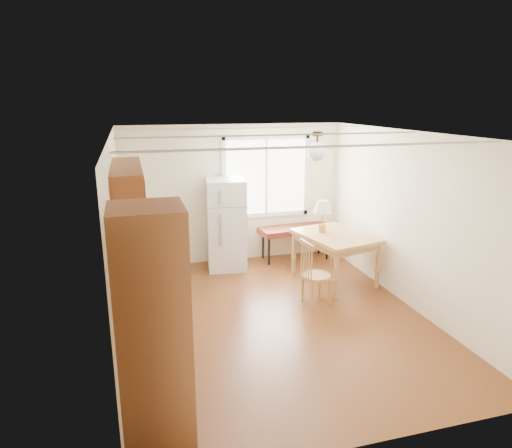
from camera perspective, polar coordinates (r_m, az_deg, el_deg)
name	(u,v)px	position (r m, az deg, el deg)	size (l,w,h in m)	color
room_shell	(277,231)	(5.97, 2.59, -0.86)	(4.60, 5.60, 2.62)	#4C250F
kitchen_run	(146,293)	(5.23, -13.54, -8.42)	(0.65, 3.40, 2.20)	brown
window_unit	(266,177)	(8.38, 1.26, 5.94)	(1.64, 0.05, 1.51)	white
pendant_light	(317,150)	(6.39, 7.62, 9.11)	(0.26, 0.26, 0.40)	#2F2314
refrigerator	(226,224)	(8.01, -3.76, -0.04)	(0.73, 0.73, 1.60)	silver
bench	(295,230)	(8.52, 4.94, -0.77)	(1.41, 0.65, 0.63)	#551C14
dining_table	(335,240)	(7.51, 9.86, -2.03)	(1.23, 1.47, 0.81)	#A67740
chair	(311,270)	(6.63, 6.91, -5.68)	(0.43, 0.42, 0.96)	#A67740
table_lamp	(323,209)	(7.49, 8.32, 1.84)	(0.30, 0.30, 0.53)	#B39039
coffee_maker	(145,280)	(5.08, -13.68, -6.83)	(0.22, 0.26, 0.36)	black
kettle	(144,281)	(5.19, -13.81, -6.96)	(0.10, 0.10, 0.20)	red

